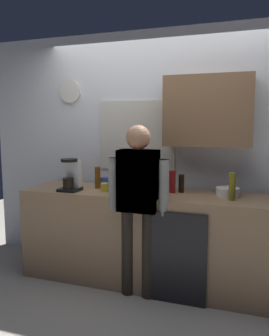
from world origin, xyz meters
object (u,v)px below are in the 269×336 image
Objects in this scene: coffee_maker at (71,176)px; mixing_bowl at (228,192)px; person_guest at (138,197)px; dish_soap at (118,180)px; cup_yellow_cup at (104,187)px; bottle_green_wine at (128,177)px; bottle_amber_beer at (98,178)px; cup_blue_mug at (104,182)px; person_at_sink at (138,197)px; bottle_red_vinegar at (172,182)px; bottle_clear_soda at (147,175)px; bottle_dark_sauce at (181,184)px; bottle_olive_oil at (232,187)px.

mixing_bowl is (1.54, 0.24, -0.11)m from coffee_maker.
coffee_maker is 0.80m from person_guest.
cup_yellow_cup is at bearing -103.50° from dish_soap.
cup_yellow_cup is (0.34, 0.06, -0.10)m from coffee_maker.
bottle_green_wine is 0.27m from cup_yellow_cup.
dish_soap reaches higher than mixing_bowl.
cup_blue_mug is (0.02, 0.12, -0.07)m from bottle_amber_beer.
person_at_sink is (0.43, -0.21, -0.03)m from cup_yellow_cup.
bottle_red_vinegar reaches higher than dish_soap.
bottle_green_wine reaches higher than bottle_amber_beer.
bottle_green_wine reaches higher than cup_blue_mug.
person_at_sink is at bearing -153.17° from mixing_bowl.
bottle_clear_soda is at bearing 39.01° from cup_yellow_cup.
cup_yellow_cup is 0.24m from dish_soap.
dish_soap is (-0.69, 0.03, -0.01)m from bottle_dark_sauce.
bottle_olive_oil is 2.50× the size of cup_blue_mug.
person_guest is (-0.81, -0.21, -0.11)m from bottle_olive_oil.
bottle_dark_sauce is at bearing 14.77° from cup_yellow_cup.
bottle_amber_beer is at bearing -175.59° from bottle_dark_sauce.
bottle_green_wine is 0.39m from cup_blue_mug.
bottle_green_wine reaches higher than cup_yellow_cup.
person_guest is (0.77, -0.15, -0.13)m from coffee_maker.
bottle_clear_soda is 0.52m from person_guest.
coffee_maker is 0.50m from dish_soap.
bottle_amber_beer is at bearing -178.01° from bottle_red_vinegar.
coffee_maker is at bearing -127.22° from cup_blue_mug.
bottle_dark_sauce is (0.52, 0.12, -0.06)m from bottle_green_wine.
bottle_olive_oil is at bearing -11.08° from dish_soap.
mixing_bowl is at bearing 5.73° from bottle_green_wine.
coffee_maker is at bearing -167.91° from bottle_red_vinegar.
person_guest is (0.56, -0.34, -0.10)m from bottle_amber_beer.
bottle_amber_beer is at bearing 41.67° from coffee_maker.
dish_soap is 0.58m from person_guest.
bottle_red_vinegar is (1.01, 0.22, -0.04)m from coffee_maker.
person_guest is at bearing -50.02° from dish_soap.
bottle_green_wine is 1.07× the size of bottle_clear_soda.
bottle_red_vinegar reaches higher than mixing_bowl.
cup_blue_mug reaches higher than mixing_bowl.
dish_soap is at bearing 177.14° from bottle_dark_sauce.
bottle_red_vinegar is at bearing 1.99° from bottle_amber_beer.
bottle_red_vinegar reaches higher than bottle_dark_sauce.
person_guest reaches higher than bottle_red_vinegar.
person_guest reaches higher than cup_yellow_cup.
bottle_olive_oil is 0.53m from bottle_dark_sauce.
bottle_red_vinegar is 0.88× the size of bottle_olive_oil.
bottle_amber_beer is 0.14m from cup_blue_mug.
bottle_dark_sauce is 0.77m from cup_yellow_cup.
person_at_sink reaches higher than bottle_amber_beer.
bottle_red_vinegar is 0.69m from cup_yellow_cup.
cup_yellow_cup is 1.21m from mixing_bowl.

